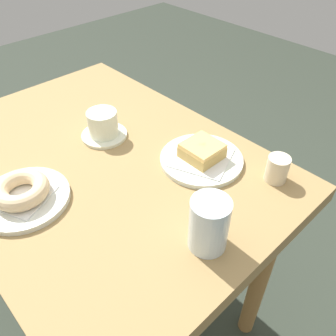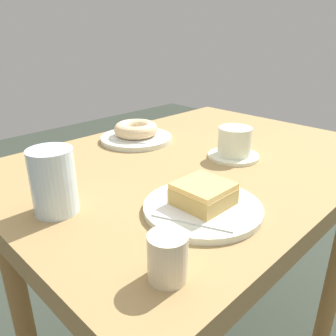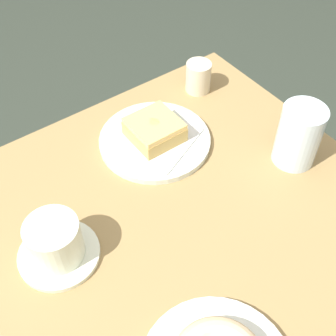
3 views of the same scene
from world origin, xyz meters
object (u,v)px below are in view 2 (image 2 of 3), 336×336
at_px(plate_glazed_square, 203,208).
at_px(water_glass, 53,181).
at_px(plate_sugar_ring, 136,138).
at_px(sugar_jar, 168,257).
at_px(coffee_cup, 234,144).
at_px(donut_glazed_square, 203,194).
at_px(donut_sugar_ring, 136,129).

bearing_deg(plate_glazed_square, water_glass, 134.75).
relative_size(plate_sugar_ring, sugar_jar, 3.12).
distance_m(plate_glazed_square, water_glass, 0.27).
relative_size(coffee_cup, sugar_jar, 1.94).
height_order(donut_glazed_square, coffee_cup, coffee_cup).
height_order(plate_sugar_ring, coffee_cup, coffee_cup).
bearing_deg(donut_glazed_square, sugar_jar, -154.78).
height_order(plate_sugar_ring, water_glass, water_glass).
distance_m(plate_glazed_square, donut_glazed_square, 0.03).
bearing_deg(coffee_cup, water_glass, 171.19).
xyz_separation_m(plate_glazed_square, water_glass, (-0.19, 0.19, 0.05)).
xyz_separation_m(water_glass, coffee_cup, (0.46, -0.07, -0.02)).
relative_size(donut_glazed_square, coffee_cup, 0.70).
bearing_deg(plate_sugar_ring, coffee_cup, -73.40).
xyz_separation_m(water_glass, sugar_jar, (0.02, -0.27, -0.03)).
height_order(donut_sugar_ring, coffee_cup, coffee_cup).
distance_m(plate_glazed_square, plate_sugar_ring, 0.44).
distance_m(donut_glazed_square, water_glass, 0.27).
height_order(donut_glazed_square, plate_sugar_ring, donut_glazed_square).
relative_size(plate_sugar_ring, donut_sugar_ring, 1.64).
bearing_deg(sugar_jar, plate_sugar_ring, 53.78).
relative_size(donut_glazed_square, donut_sugar_ring, 0.72).
height_order(water_glass, sugar_jar, water_glass).
bearing_deg(donut_glazed_square, donut_sugar_ring, 65.59).
bearing_deg(coffee_cup, plate_sugar_ring, 106.60).
bearing_deg(donut_sugar_ring, sugar_jar, -126.22).
bearing_deg(plate_sugar_ring, sugar_jar, -126.22).
distance_m(coffee_cup, sugar_jar, 0.48).
height_order(coffee_cup, sugar_jar, coffee_cup).
bearing_deg(sugar_jar, coffee_cup, 24.38).
height_order(donut_glazed_square, donut_sugar_ring, donut_glazed_square).
bearing_deg(donut_glazed_square, water_glass, 134.75).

